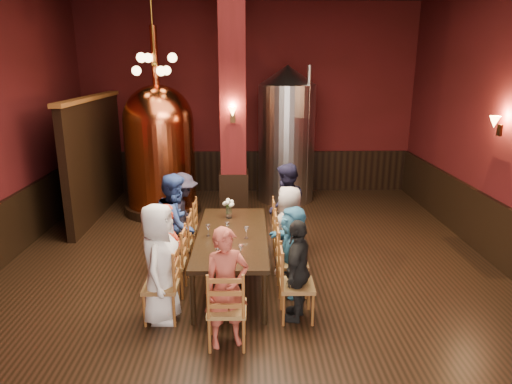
{
  "coord_description": "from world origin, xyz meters",
  "views": [
    {
      "loc": [
        -0.04,
        -6.2,
        3.14
      ],
      "look_at": [
        0.09,
        0.2,
        1.31
      ],
      "focal_mm": 32.0,
      "sensor_mm": 36.0,
      "label": 1
    }
  ],
  "objects_px": {
    "dining_table": "(232,238)",
    "person_1": "(169,250)",
    "steel_vessel": "(287,135)",
    "person_2": "(176,224)",
    "person_0": "(160,263)",
    "copper_kettle": "(160,148)",
    "rose_vase": "(229,205)"
  },
  "relations": [
    {
      "from": "dining_table",
      "to": "person_1",
      "type": "distance_m",
      "value": 0.91
    },
    {
      "from": "person_2",
      "to": "copper_kettle",
      "type": "bearing_deg",
      "value": 18.05
    },
    {
      "from": "person_0",
      "to": "copper_kettle",
      "type": "bearing_deg",
      "value": 13.91
    },
    {
      "from": "person_0",
      "to": "dining_table",
      "type": "bearing_deg",
      "value": -36.73
    },
    {
      "from": "person_2",
      "to": "steel_vessel",
      "type": "relative_size",
      "value": 0.51
    },
    {
      "from": "dining_table",
      "to": "steel_vessel",
      "type": "relative_size",
      "value": 0.78
    },
    {
      "from": "dining_table",
      "to": "steel_vessel",
      "type": "height_order",
      "value": "steel_vessel"
    },
    {
      "from": "copper_kettle",
      "to": "person_0",
      "type": "bearing_deg",
      "value": -80.25
    },
    {
      "from": "person_1",
      "to": "rose_vase",
      "type": "distance_m",
      "value": 1.34
    },
    {
      "from": "person_0",
      "to": "copper_kettle",
      "type": "distance_m",
      "value": 4.46
    },
    {
      "from": "dining_table",
      "to": "copper_kettle",
      "type": "bearing_deg",
      "value": 116.11
    },
    {
      "from": "rose_vase",
      "to": "person_1",
      "type": "bearing_deg",
      "value": -126.9
    },
    {
      "from": "person_1",
      "to": "steel_vessel",
      "type": "xyz_separation_m",
      "value": [
        1.99,
        4.52,
        0.88
      ]
    },
    {
      "from": "person_1",
      "to": "steel_vessel",
      "type": "relative_size",
      "value": 0.43
    },
    {
      "from": "dining_table",
      "to": "person_2",
      "type": "relative_size",
      "value": 1.54
    },
    {
      "from": "person_0",
      "to": "copper_kettle",
      "type": "height_order",
      "value": "copper_kettle"
    },
    {
      "from": "person_0",
      "to": "rose_vase",
      "type": "height_order",
      "value": "person_0"
    },
    {
      "from": "person_0",
      "to": "person_1",
      "type": "xyz_separation_m",
      "value": [
        0.01,
        0.67,
        -0.11
      ]
    },
    {
      "from": "person_1",
      "to": "rose_vase",
      "type": "relative_size",
      "value": 4.14
    },
    {
      "from": "steel_vessel",
      "to": "rose_vase",
      "type": "distance_m",
      "value": 3.72
    },
    {
      "from": "copper_kettle",
      "to": "steel_vessel",
      "type": "xyz_separation_m",
      "value": [
        2.74,
        0.84,
        0.14
      ]
    },
    {
      "from": "rose_vase",
      "to": "dining_table",
      "type": "bearing_deg",
      "value": -84.46
    },
    {
      "from": "dining_table",
      "to": "rose_vase",
      "type": "xyz_separation_m",
      "value": [
        -0.07,
        0.72,
        0.27
      ]
    },
    {
      "from": "person_1",
      "to": "person_2",
      "type": "bearing_deg",
      "value": -0.03
    },
    {
      "from": "copper_kettle",
      "to": "dining_table",
      "type": "bearing_deg",
      "value": -64.42
    },
    {
      "from": "dining_table",
      "to": "rose_vase",
      "type": "distance_m",
      "value": 0.77
    },
    {
      "from": "steel_vessel",
      "to": "rose_vase",
      "type": "height_order",
      "value": "steel_vessel"
    },
    {
      "from": "person_1",
      "to": "rose_vase",
      "type": "bearing_deg",
      "value": -36.4
    },
    {
      "from": "dining_table",
      "to": "steel_vessel",
      "type": "distance_m",
      "value": 4.43
    },
    {
      "from": "steel_vessel",
      "to": "copper_kettle",
      "type": "bearing_deg",
      "value": -162.94
    },
    {
      "from": "person_0",
      "to": "person_2",
      "type": "relative_size",
      "value": 0.97
    },
    {
      "from": "person_0",
      "to": "person_2",
      "type": "xyz_separation_m",
      "value": [
        0.01,
        1.33,
        0.02
      ]
    }
  ]
}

